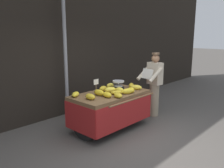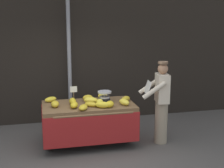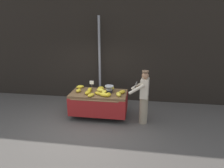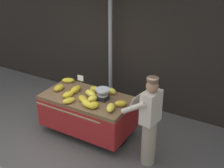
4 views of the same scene
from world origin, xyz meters
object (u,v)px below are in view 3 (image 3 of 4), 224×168
(banana_bunch_1, at_px, (91,95))
(banana_bunch_4, at_px, (101,90))
(price_sign, at_px, (92,83))
(banana_bunch_7, at_px, (88,92))
(banana_bunch_10, at_px, (78,90))
(banana_bunch_11, at_px, (90,90))
(banana_bunch_3, at_px, (101,88))
(banana_bunch_0, at_px, (111,88))
(banana_bunch_5, at_px, (108,95))
(banana_bunch_6, at_px, (80,87))
(street_pole, at_px, (100,61))
(banana_bunch_13, at_px, (104,92))
(vendor_person, at_px, (144,97))
(banana_bunch_12, at_px, (119,94))
(banana_cart, at_px, (99,99))
(banana_bunch_2, at_px, (103,95))
(banana_bunch_9, at_px, (122,92))
(weighing_scale, at_px, (109,89))
(banana_bunch_8, at_px, (98,93))

(banana_bunch_1, distance_m, banana_bunch_4, 0.49)
(price_sign, distance_m, banana_bunch_7, 0.43)
(banana_bunch_10, xyz_separation_m, banana_bunch_11, (0.35, 0.10, 0.00))
(banana_bunch_3, relative_size, banana_bunch_10, 0.83)
(banana_bunch_0, bearing_deg, banana_bunch_5, -89.71)
(banana_bunch_6, relative_size, banana_bunch_10, 1.04)
(street_pole, height_order, banana_bunch_13, street_pole)
(price_sign, relative_size, vendor_person, 0.20)
(banana_bunch_11, distance_m, banana_bunch_12, 1.03)
(banana_bunch_4, bearing_deg, banana_bunch_12, -23.89)
(banana_cart, distance_m, banana_bunch_4, 0.30)
(banana_bunch_2, distance_m, banana_bunch_12, 0.47)
(banana_bunch_3, bearing_deg, vendor_person, -18.55)
(banana_bunch_2, bearing_deg, banana_bunch_13, 93.85)
(banana_bunch_6, xyz_separation_m, banana_bunch_9, (1.51, -0.34, 0.01))
(banana_bunch_11, bearing_deg, banana_bunch_0, 24.52)
(banana_cart, distance_m, banana_bunch_1, 0.50)
(banana_bunch_9, bearing_deg, weighing_scale, 173.00)
(weighing_scale, bearing_deg, banana_bunch_10, -173.27)
(banana_cart, relative_size, banana_bunch_10, 7.14)
(banana_bunch_7, distance_m, banana_bunch_10, 0.38)
(street_pole, height_order, banana_bunch_0, street_pole)
(banana_bunch_4, bearing_deg, banana_bunch_0, 43.75)
(street_pole, distance_m, banana_bunch_1, 1.88)
(street_pole, distance_m, banana_bunch_7, 1.71)
(banana_bunch_1, height_order, banana_bunch_3, banana_bunch_3)
(price_sign, height_order, banana_bunch_4, price_sign)
(weighing_scale, height_order, vendor_person, vendor_person)
(banana_cart, height_order, banana_bunch_1, banana_bunch_1)
(banana_bunch_6, bearing_deg, banana_bunch_2, -35.10)
(banana_bunch_4, distance_m, banana_bunch_13, 0.22)
(street_pole, xyz_separation_m, banana_bunch_8, (0.26, -1.52, -0.75))
(weighing_scale, bearing_deg, street_pole, 114.30)
(banana_bunch_1, height_order, banana_bunch_4, banana_bunch_4)
(banana_bunch_3, bearing_deg, weighing_scale, -31.97)
(banana_bunch_9, height_order, banana_bunch_13, banana_bunch_13)
(banana_cart, xyz_separation_m, banana_bunch_13, (0.21, -0.11, 0.29))
(street_pole, bearing_deg, banana_bunch_9, -52.87)
(banana_cart, bearing_deg, banana_bunch_13, -27.04)
(banana_bunch_1, height_order, banana_bunch_10, banana_bunch_10)
(banana_bunch_1, xyz_separation_m, banana_bunch_7, (-0.15, 0.18, 0.01))
(banana_cart, bearing_deg, banana_bunch_12, -18.08)
(banana_bunch_0, height_order, vendor_person, vendor_person)
(street_pole, height_order, banana_bunch_6, street_pole)
(banana_bunch_10, bearing_deg, banana_bunch_2, -16.86)
(banana_bunch_8, bearing_deg, vendor_person, -1.83)
(banana_bunch_7, bearing_deg, banana_bunch_2, -13.03)
(banana_bunch_1, relative_size, banana_bunch_13, 1.15)
(banana_bunch_13, bearing_deg, banana_bunch_8, -158.05)
(banana_bunch_3, bearing_deg, banana_bunch_7, -125.96)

